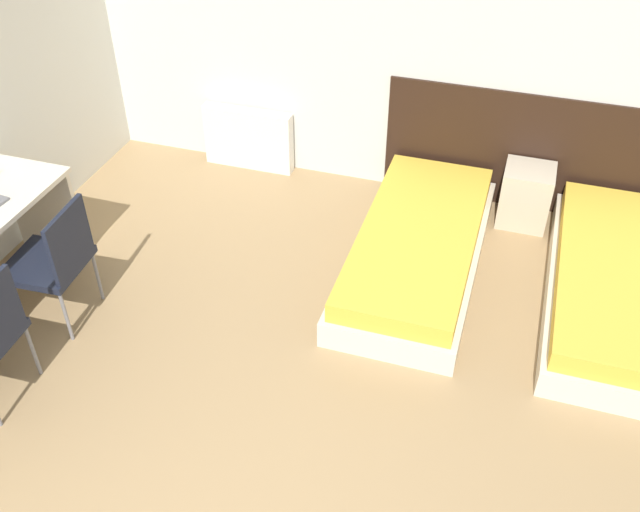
{
  "coord_description": "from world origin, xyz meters",
  "views": [
    {
      "loc": [
        1.07,
        -1.14,
        3.34
      ],
      "look_at": [
        0.0,
        2.24,
        0.55
      ],
      "focal_mm": 40.0,
      "sensor_mm": 36.0,
      "label": 1
    }
  ],
  "objects_px": {
    "nightstand": "(525,195)",
    "chair_near_laptop": "(53,258)",
    "bed_near_window": "(417,248)",
    "bed_near_door": "(616,286)"
  },
  "relations": [
    {
      "from": "nightstand",
      "to": "chair_near_laptop",
      "type": "xyz_separation_m",
      "value": [
        -2.84,
        -2.07,
        0.25
      ]
    },
    {
      "from": "bed_near_window",
      "to": "nightstand",
      "type": "bearing_deg",
      "value": 50.43
    },
    {
      "from": "nightstand",
      "to": "chair_near_laptop",
      "type": "height_order",
      "value": "chair_near_laptop"
    },
    {
      "from": "bed_near_window",
      "to": "chair_near_laptop",
      "type": "height_order",
      "value": "chair_near_laptop"
    },
    {
      "from": "bed_near_window",
      "to": "chair_near_laptop",
      "type": "distance_m",
      "value": 2.51
    },
    {
      "from": "bed_near_door",
      "to": "chair_near_laptop",
      "type": "bearing_deg",
      "value": -160.67
    },
    {
      "from": "bed_near_door",
      "to": "chair_near_laptop",
      "type": "height_order",
      "value": "chair_near_laptop"
    },
    {
      "from": "nightstand",
      "to": "chair_near_laptop",
      "type": "bearing_deg",
      "value": -143.89
    },
    {
      "from": "nightstand",
      "to": "bed_near_door",
      "type": "bearing_deg",
      "value": -50.43
    },
    {
      "from": "bed_near_door",
      "to": "nightstand",
      "type": "bearing_deg",
      "value": 129.57
    }
  ]
}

